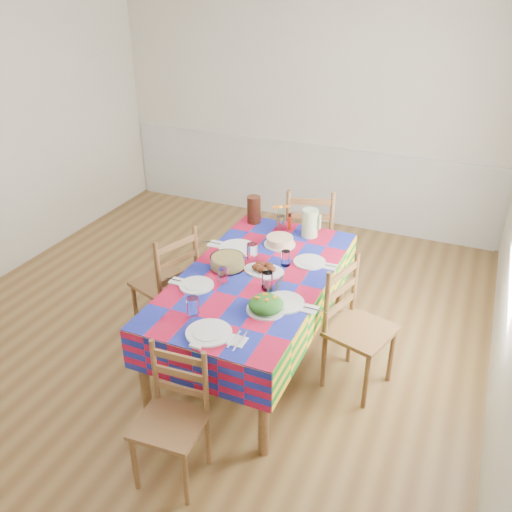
{
  "coord_description": "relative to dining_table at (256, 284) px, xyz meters",
  "views": [
    {
      "loc": [
        1.9,
        -3.27,
        2.74
      ],
      "look_at": [
        0.52,
        -0.1,
        0.86
      ],
      "focal_mm": 38.0,
      "sensor_mm": 36.0,
      "label": 1
    }
  ],
  "objects": [
    {
      "name": "serving_utensils",
      "position": [
        0.18,
        -0.11,
        0.09
      ],
      "size": [
        0.15,
        0.34,
        0.01
      ],
      "color": "black",
      "rests_on": "dining_table"
    },
    {
      "name": "flower_vase",
      "position": [
        -0.12,
        0.79,
        0.18
      ],
      "size": [
        0.14,
        0.12,
        0.23
      ],
      "color": "white",
      "rests_on": "dining_table"
    },
    {
      "name": "salad_platter",
      "position": [
        0.24,
        -0.39,
        0.12
      ],
      "size": [
        0.26,
        0.26,
        0.11
      ],
      "color": "white",
      "rests_on": "dining_table"
    },
    {
      "name": "setting_right_far",
      "position": [
        0.25,
        0.29,
        0.11
      ],
      "size": [
        0.46,
        0.27,
        0.12
      ],
      "rotation": [
        0.0,
        0.0,
        -1.57
      ],
      "color": "white",
      "rests_on": "dining_table"
    },
    {
      "name": "setting_right_near",
      "position": [
        0.26,
        -0.23,
        0.11
      ],
      "size": [
        0.52,
        0.3,
        0.13
      ],
      "rotation": [
        0.0,
        0.0,
        -1.57
      ],
      "color": "white",
      "rests_on": "dining_table"
    },
    {
      "name": "chair_far",
      "position": [
        0.01,
        1.19,
        -0.16
      ],
      "size": [
        0.55,
        0.54,
        1.01
      ],
      "rotation": [
        0.0,
        0.0,
        3.44
      ],
      "color": "brown",
      "rests_on": "room"
    },
    {
      "name": "name_card",
      "position": [
        0.01,
        -0.92,
        0.09
      ],
      "size": [
        0.08,
        0.02,
        0.02
      ],
      "primitive_type": "cube",
      "color": "white",
      "rests_on": "dining_table"
    },
    {
      "name": "green_pitcher",
      "position": [
        0.15,
        0.77,
        0.2
      ],
      "size": [
        0.14,
        0.14,
        0.23
      ],
      "primitive_type": "cylinder",
      "color": "beige",
      "rests_on": "dining_table"
    },
    {
      "name": "meat_platter",
      "position": [
        0.03,
        0.07,
        0.1
      ],
      "size": [
        0.3,
        0.22,
        0.06
      ],
      "color": "white",
      "rests_on": "dining_table"
    },
    {
      "name": "wainscot",
      "position": [
        -0.55,
        2.65,
        -0.17
      ],
      "size": [
        4.41,
        0.06,
        0.92
      ],
      "color": "silver",
      "rests_on": "room"
    },
    {
      "name": "room",
      "position": [
        -0.55,
        0.16,
        0.69
      ],
      "size": [
        4.58,
        5.08,
        2.78
      ],
      "color": "brown",
      "rests_on": "ground"
    },
    {
      "name": "cake",
      "position": [
        -0.01,
        0.51,
        0.11
      ],
      "size": [
        0.25,
        0.25,
        0.07
      ],
      "color": "white",
      "rests_on": "dining_table"
    },
    {
      "name": "chair_near",
      "position": [
        -0.0,
        -1.2,
        -0.24
      ],
      "size": [
        0.4,
        0.39,
        0.86
      ],
      "rotation": [
        0.0,
        0.0,
        0.07
      ],
      "color": "brown",
      "rests_on": "room"
    },
    {
      "name": "pasta_bowl",
      "position": [
        -0.24,
        0.01,
        0.13
      ],
      "size": [
        0.26,
        0.26,
        0.09
      ],
      "color": "white",
      "rests_on": "dining_table"
    },
    {
      "name": "setting_left_far",
      "position": [
        -0.24,
        0.27,
        0.11
      ],
      "size": [
        0.54,
        0.32,
        0.14
      ],
      "rotation": [
        0.0,
        0.0,
        1.57
      ],
      "color": "white",
      "rests_on": "dining_table"
    },
    {
      "name": "tea_pitcher",
      "position": [
        -0.38,
        0.83,
        0.2
      ],
      "size": [
        0.12,
        0.12,
        0.24
      ],
      "primitive_type": "cylinder",
      "color": "#33140B",
      "rests_on": "dining_table"
    },
    {
      "name": "chair_left",
      "position": [
        -0.76,
        -0.01,
        -0.18
      ],
      "size": [
        0.53,
        0.54,
        0.98
      ],
      "rotation": [
        0.0,
        0.0,
        -1.9
      ],
      "color": "brown",
      "rests_on": "room"
    },
    {
      "name": "chair_right",
      "position": [
        0.76,
        0.01,
        -0.19
      ],
      "size": [
        0.51,
        0.52,
        0.96
      ],
      "rotation": [
        0.0,
        0.0,
        1.28
      ],
      "color": "brown",
      "rests_on": "room"
    },
    {
      "name": "setting_left_near",
      "position": [
        -0.27,
        -0.27,
        0.11
      ],
      "size": [
        0.45,
        0.27,
        0.12
      ],
      "rotation": [
        0.0,
        0.0,
        1.57
      ],
      "color": "white",
      "rests_on": "dining_table"
    },
    {
      "name": "setting_near_head",
      "position": [
        -0.04,
        -0.72,
        0.11
      ],
      "size": [
        0.46,
        0.31,
        0.14
      ],
      "color": "white",
      "rests_on": "dining_table"
    },
    {
      "name": "dining_table",
      "position": [
        0.0,
        0.0,
        0.0
      ],
      "size": [
        1.02,
        1.9,
        0.74
      ],
      "color": "brown",
      "rests_on": "room"
    },
    {
      "name": "hot_sauce",
      "position": [
        -0.05,
        0.82,
        0.15
      ],
      "size": [
        0.03,
        0.03,
        0.14
      ],
      "primitive_type": "cylinder",
      "color": "red",
      "rests_on": "dining_table"
    }
  ]
}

